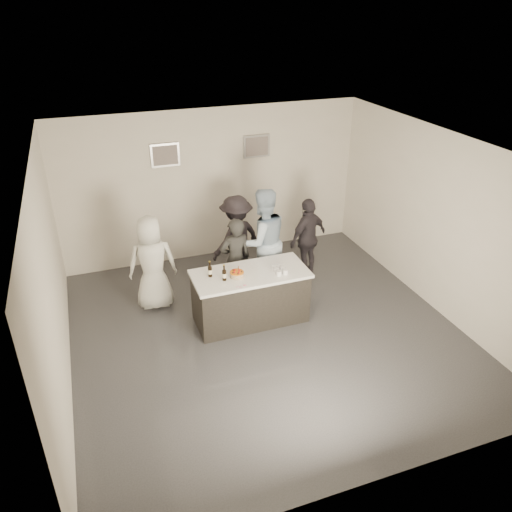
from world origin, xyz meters
name	(u,v)px	position (x,y,z in m)	size (l,w,h in m)	color
floor	(266,333)	(0.00, 0.00, 0.00)	(6.00, 6.00, 0.00)	#3D3D42
ceiling	(269,150)	(0.00, 0.00, 3.00)	(6.00, 6.00, 0.00)	white
wall_back	(213,185)	(0.00, 3.00, 1.50)	(6.00, 0.04, 3.00)	silver
wall_front	(378,382)	(0.00, -3.00, 1.50)	(6.00, 0.04, 3.00)	silver
wall_left	(51,286)	(-3.00, 0.00, 1.50)	(0.04, 6.00, 3.00)	silver
wall_right	(437,222)	(3.00, 0.00, 1.50)	(0.04, 6.00, 3.00)	silver
picture_left	(165,155)	(-0.90, 2.97, 2.20)	(0.54, 0.04, 0.44)	#B2B2B7
picture_right	(257,146)	(0.90, 2.97, 2.20)	(0.54, 0.04, 0.44)	#B2B2B7
bar_counter	(250,296)	(-0.12, 0.45, 0.45)	(1.86, 0.86, 0.90)	white
cake	(237,274)	(-0.36, 0.40, 0.94)	(0.22, 0.22, 0.07)	orange
beer_bottle_a	(210,269)	(-0.75, 0.54, 1.03)	(0.07, 0.07, 0.26)	black
beer_bottle_b	(224,273)	(-0.57, 0.36, 1.03)	(0.07, 0.07, 0.26)	black
tumbler_cluster	(280,269)	(0.34, 0.32, 0.94)	(0.19, 0.30, 0.08)	#C67A12
candles	(239,286)	(-0.42, 0.11, 0.90)	(0.24, 0.08, 0.01)	pink
person_main_black	(235,260)	(-0.14, 1.16, 0.77)	(0.56, 0.37, 1.55)	#262626
person_main_blue	(263,241)	(0.41, 1.30, 0.98)	(0.95, 0.74, 1.95)	#A8C1DC
person_guest_left	(152,263)	(-1.53, 1.42, 0.83)	(0.81, 0.53, 1.67)	white
person_guest_right	(308,238)	(1.41, 1.53, 0.78)	(0.91, 0.38, 1.56)	#342F37
person_guest_back	(237,238)	(0.12, 1.90, 0.82)	(1.06, 0.61, 1.64)	black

